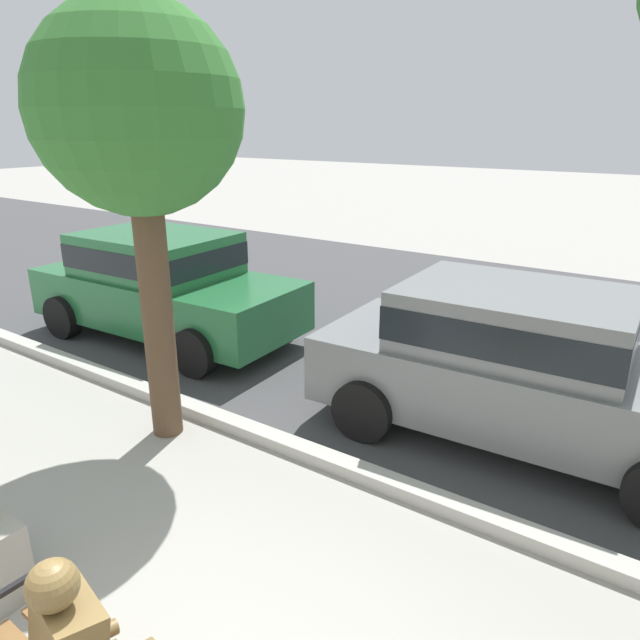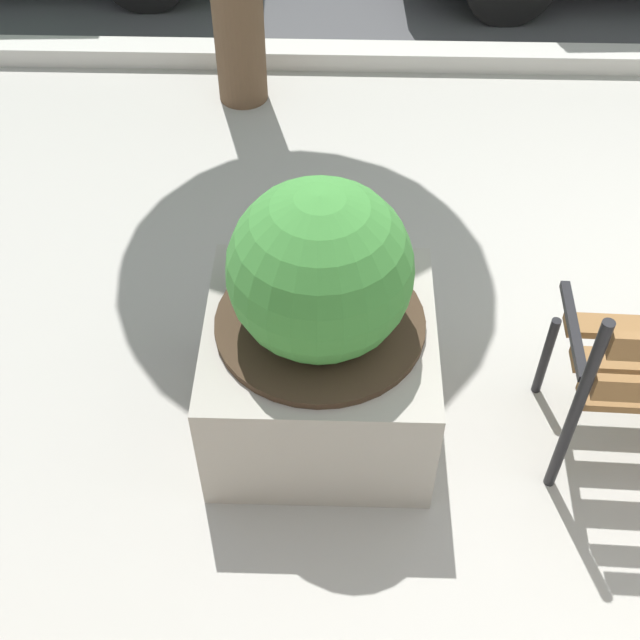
# 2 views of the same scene
# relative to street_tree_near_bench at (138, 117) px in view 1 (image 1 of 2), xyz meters

# --- Properties ---
(street_surface) EXTENTS (60.00, 9.00, 0.01)m
(street_surface) POSITION_rel_street_tree_near_bench_xyz_m (2.61, 5.01, -3.12)
(street_surface) COLOR #424244
(street_surface) RESTS_ON ground
(curb_stone) EXTENTS (60.00, 0.20, 0.12)m
(curb_stone) POSITION_rel_street_tree_near_bench_xyz_m (2.61, 0.41, -3.06)
(curb_stone) COLOR #B2AFA8
(curb_stone) RESTS_ON ground
(street_tree_near_bench) EXTENTS (1.87, 1.87, 4.12)m
(street_tree_near_bench) POSITION_rel_street_tree_near_bench_xyz_m (0.00, 0.00, 0.00)
(street_tree_near_bench) COLOR brown
(street_tree_near_bench) RESTS_ON ground
(parked_car_green) EXTENTS (4.17, 2.07, 1.56)m
(parked_car_green) POSITION_rel_street_tree_near_bench_xyz_m (-2.21, 1.94, -2.28)
(parked_car_green) COLOR #236638
(parked_car_green) RESTS_ON ground
(parked_car_grey) EXTENTS (4.17, 2.07, 1.56)m
(parked_car_grey) POSITION_rel_street_tree_near_bench_xyz_m (3.00, 1.94, -2.28)
(parked_car_grey) COLOR slate
(parked_car_grey) RESTS_ON ground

